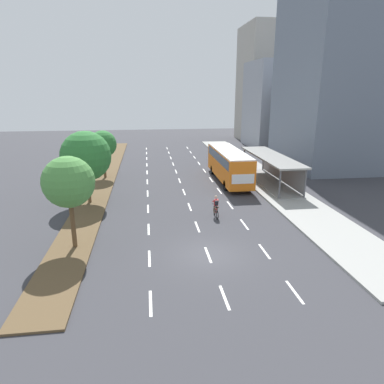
{
  "coord_description": "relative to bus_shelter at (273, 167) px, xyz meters",
  "views": [
    {
      "loc": [
        -3.4,
        -18.36,
        9.44
      ],
      "look_at": [
        0.25,
        9.24,
        1.2
      ],
      "focal_mm": 32.08,
      "sensor_mm": 36.0,
      "label": 1
    }
  ],
  "objects": [
    {
      "name": "ground_plane",
      "position": [
        -9.53,
        -15.13,
        -1.87
      ],
      "size": [
        140.0,
        140.0,
        0.0
      ],
      "primitive_type": "plane",
      "color": "#38383D"
    },
    {
      "name": "median_strip",
      "position": [
        -17.83,
        4.87,
        -1.81
      ],
      "size": [
        2.6,
        52.0,
        0.12
      ],
      "primitive_type": "cube",
      "color": "brown",
      "rests_on": "ground"
    },
    {
      "name": "sidewalk_right",
      "position": [
        -0.28,
        4.87,
        -1.79
      ],
      "size": [
        4.5,
        52.0,
        0.15
      ],
      "primitive_type": "cube",
      "color": "#9E9E99",
      "rests_on": "ground"
    },
    {
      "name": "lane_divider_left",
      "position": [
        -13.03,
        2.64,
        -1.86
      ],
      "size": [
        0.14,
        46.54,
        0.01
      ],
      "color": "white",
      "rests_on": "ground"
    },
    {
      "name": "lane_divider_center",
      "position": [
        -9.53,
        2.64,
        -1.86
      ],
      "size": [
        0.14,
        46.54,
        0.01
      ],
      "color": "white",
      "rests_on": "ground"
    },
    {
      "name": "lane_divider_right",
      "position": [
        -6.03,
        2.64,
        -1.86
      ],
      "size": [
        0.14,
        46.54,
        0.01
      ],
      "color": "white",
      "rests_on": "ground"
    },
    {
      "name": "bus_shelter",
      "position": [
        0.0,
        0.0,
        0.0
      ],
      "size": [
        2.9,
        12.22,
        2.86
      ],
      "color": "gray",
      "rests_on": "sidewalk_right"
    },
    {
      "name": "bus",
      "position": [
        -4.28,
        1.78,
        0.2
      ],
      "size": [
        2.54,
        11.29,
        3.37
      ],
      "color": "orange",
      "rests_on": "ground"
    },
    {
      "name": "cyclist",
      "position": [
        -7.81,
        -8.9,
        -1.08
      ],
      "size": [
        0.46,
        1.82,
        1.71
      ],
      "color": "black",
      "rests_on": "ground"
    },
    {
      "name": "median_tree_nearest",
      "position": [
        -17.6,
        -13.15,
        2.39
      ],
      "size": [
        3.08,
        3.08,
        5.69
      ],
      "color": "brown",
      "rests_on": "median_strip"
    },
    {
      "name": "median_tree_second",
      "position": [
        -18.04,
        -4.2,
        2.31
      ],
      "size": [
        4.2,
        4.2,
        6.17
      ],
      "color": "brown",
      "rests_on": "median_strip"
    },
    {
      "name": "median_tree_third",
      "position": [
        -17.68,
        4.76,
        1.97
      ],
      "size": [
        2.95,
        2.95,
        5.21
      ],
      "color": "brown",
      "rests_on": "median_strip"
    },
    {
      "name": "building_near_right",
      "position": [
        10.89,
        8.27,
        11.57
      ],
      "size": [
        11.94,
        14.09,
        26.87
      ],
      "primitive_type": "cube",
      "color": "slate",
      "rests_on": "ground"
    },
    {
      "name": "building_mid_right",
      "position": [
        9.15,
        24.24,
        5.21
      ],
      "size": [
        8.9,
        10.81,
        14.16
      ],
      "primitive_type": "cube",
      "color": "#8E939E",
      "rests_on": "ground"
    },
    {
      "name": "building_far_right",
      "position": [
        10.45,
        32.28,
        8.66
      ],
      "size": [
        9.81,
        11.73,
        21.06
      ],
      "primitive_type": "cube",
      "color": "#A39E93",
      "rests_on": "ground"
    }
  ]
}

